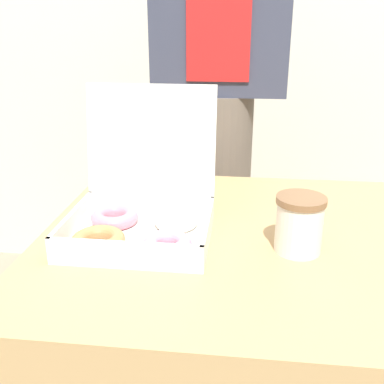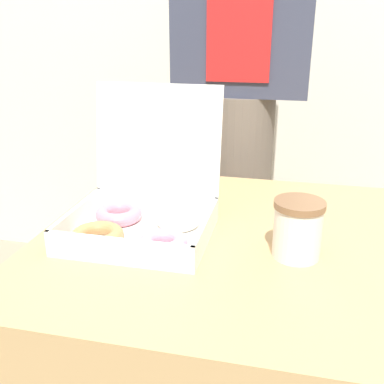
{
  "view_description": "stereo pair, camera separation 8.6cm",
  "coord_description": "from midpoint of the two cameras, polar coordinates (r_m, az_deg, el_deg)",
  "views": [
    {
      "loc": [
        -0.01,
        -0.82,
        1.16
      ],
      "look_at": [
        -0.11,
        -0.02,
        0.85
      ],
      "focal_mm": 42.0,
      "sensor_mm": 36.0,
      "label": 1
    },
    {
      "loc": [
        0.07,
        -0.81,
        1.16
      ],
      "look_at": [
        -0.11,
        -0.02,
        0.85
      ],
      "focal_mm": 42.0,
      "sensor_mm": 36.0,
      "label": 2
    }
  ],
  "objects": [
    {
      "name": "table",
      "position": [
        1.13,
        3.58,
        -22.94
      ],
      "size": [
        0.82,
        0.72,
        0.76
      ],
      "color": "tan",
      "rests_on": "ground_plane"
    },
    {
      "name": "donut_box",
      "position": [
        0.9,
        -9.34,
        -2.8
      ],
      "size": [
        0.28,
        0.28,
        0.28
      ],
      "color": "white",
      "rests_on": "table"
    },
    {
      "name": "coffee_cup",
      "position": [
        0.84,
        10.61,
        -4.06
      ],
      "size": [
        0.09,
        0.09,
        0.11
      ],
      "color": "silver",
      "rests_on": "table"
    },
    {
      "name": "person_customer",
      "position": [
        1.44,
        1.74,
        14.44
      ],
      "size": [
        0.41,
        0.23,
        1.8
      ],
      "color": "#665B51",
      "rests_on": "ground_plane"
    }
  ]
}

